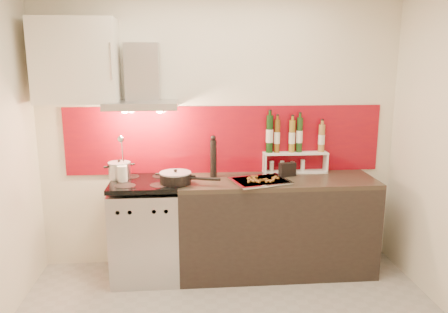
{
  "coord_description": "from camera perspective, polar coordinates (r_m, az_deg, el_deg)",
  "views": [
    {
      "loc": [
        -0.31,
        -2.7,
        1.94
      ],
      "look_at": [
        0.0,
        0.95,
        1.15
      ],
      "focal_mm": 35.0,
      "sensor_mm": 36.0,
      "label": 1
    }
  ],
  "objects": [
    {
      "name": "step_shelf",
      "position": [
        4.22,
        8.85,
        1.14
      ],
      "size": [
        0.62,
        0.17,
        0.56
      ],
      "color": "white",
      "rests_on": "counter"
    },
    {
      "name": "pepper_mill",
      "position": [
        4.02,
        -1.41,
        -0.05
      ],
      "size": [
        0.06,
        0.06,
        0.39
      ],
      "color": "black",
      "rests_on": "counter"
    },
    {
      "name": "upper_cabinet",
      "position": [
        4.03,
        -18.74,
        11.7
      ],
      "size": [
        0.7,
        0.35,
        0.72
      ],
      "primitive_type": "cube",
      "color": "silver",
      "rests_on": "back_wall"
    },
    {
      "name": "utensil_jar",
      "position": [
        3.94,
        -13.16,
        -1.53
      ],
      "size": [
        0.09,
        0.14,
        0.43
      ],
      "color": "silver",
      "rests_on": "range_stove"
    },
    {
      "name": "baking_tray",
      "position": [
        3.88,
        4.76,
        -3.18
      ],
      "size": [
        0.57,
        0.49,
        0.03
      ],
      "color": "silver",
      "rests_on": "counter"
    },
    {
      "name": "counter",
      "position": [
        4.16,
        6.79,
        -8.9
      ],
      "size": [
        1.8,
        0.6,
        0.9
      ],
      "color": "black",
      "rests_on": "ground"
    },
    {
      "name": "range_hood",
      "position": [
        3.96,
        -10.64,
        9.12
      ],
      "size": [
        0.62,
        0.5,
        0.61
      ],
      "color": "#B7B7BA",
      "rests_on": "back_wall"
    },
    {
      "name": "saute_pan",
      "position": [
        3.82,
        -6.24,
        -2.76
      ],
      "size": [
        0.53,
        0.28,
        0.13
      ],
      "color": "black",
      "rests_on": "range_stove"
    },
    {
      "name": "stock_pot",
      "position": [
        4.06,
        -13.49,
        -1.75
      ],
      "size": [
        0.2,
        0.2,
        0.17
      ],
      "color": "#B7B7BA",
      "rests_on": "range_stove"
    },
    {
      "name": "backsplash",
      "position": [
        4.16,
        0.18,
        2.23
      ],
      "size": [
        3.0,
        0.02,
        0.64
      ],
      "primitive_type": "cube",
      "color": "maroon",
      "rests_on": "back_wall"
    },
    {
      "name": "caddy_box",
      "position": [
        4.11,
        8.26,
        -1.72
      ],
      "size": [
        0.17,
        0.1,
        0.13
      ],
      "primitive_type": "cube",
      "rotation": [
        0.0,
        0.0,
        0.26
      ],
      "color": "black",
      "rests_on": "counter"
    },
    {
      "name": "back_wall",
      "position": [
        4.16,
        -0.52,
        3.33
      ],
      "size": [
        3.4,
        0.02,
        2.6
      ],
      "primitive_type": "cube",
      "color": "silver",
      "rests_on": "ground"
    },
    {
      "name": "range_stove",
      "position": [
        4.1,
        -10.12,
        -9.48
      ],
      "size": [
        0.6,
        0.6,
        0.91
      ],
      "color": "#B7B7BA",
      "rests_on": "ground"
    }
  ]
}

